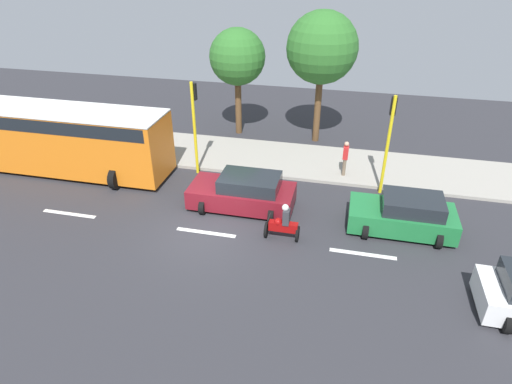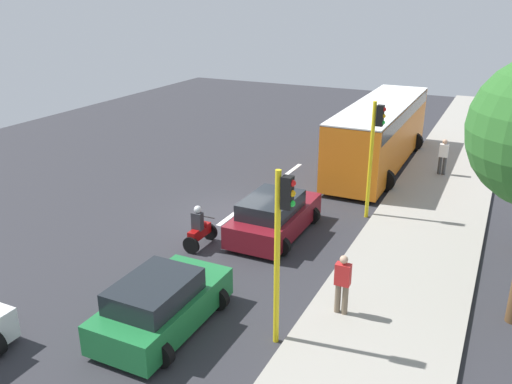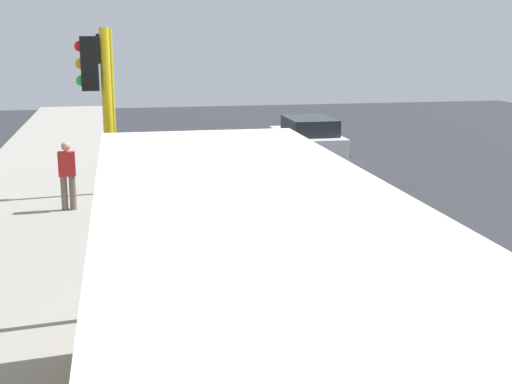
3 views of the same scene
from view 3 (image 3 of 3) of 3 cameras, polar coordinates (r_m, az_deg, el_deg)
The scene contains 11 objects.
ground_plane at distance 13.99m, azimuth 8.79°, elevation -6.02°, with size 40.00×60.00×0.10m, color #2D2D33.
lane_stripe_far_north at distance 25.25m, azimuth -0.40°, elevation 2.76°, with size 0.20×2.40×0.01m, color white.
lane_stripe_north at distance 19.51m, azimuth 2.87°, elevation -0.29°, with size 0.20×2.40×0.01m, color white.
lane_stripe_mid at distance 13.98m, azimuth 8.80°, elevation -5.80°, with size 0.20×2.40×0.01m, color white.
car_green at distance 20.40m, azimuth -3.27°, elevation 2.31°, with size 2.32×4.01×1.52m.
car_white at distance 24.90m, azimuth 4.20°, elevation 4.23°, with size 2.28×3.95×1.52m.
car_maroon at distance 14.13m, azimuth -0.78°, elevation -2.44°, with size 2.37×4.39×1.52m.
motorcycle at distance 16.44m, azimuth 4.38°, elevation -0.53°, with size 0.60×1.30×1.53m.
pedestrian_near_signal at distance 17.77m, azimuth -15.02°, elevation 1.45°, with size 0.40×0.24×1.69m.
traffic_light_corner at distance 10.52m, azimuth -12.34°, elevation 4.29°, with size 0.49×0.24×4.50m.
traffic_light_midblock at distance 19.17m, azimuth -11.89°, elevation 8.08°, with size 0.49×0.24×4.50m.
Camera 3 is at (4.60, 12.43, 4.45)m, focal length 49.45 mm.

